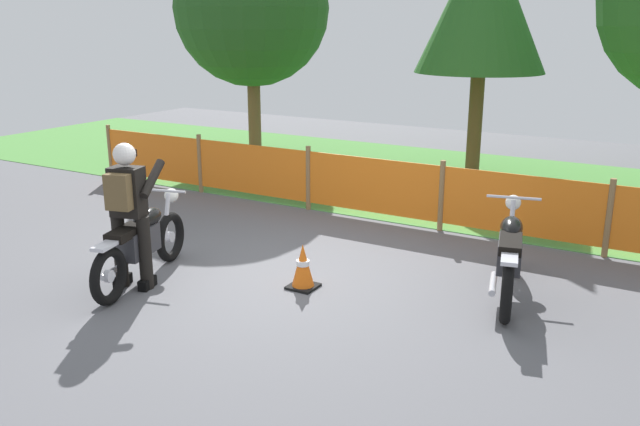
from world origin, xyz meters
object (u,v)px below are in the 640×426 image
Objects in this scene: motorcycle_trailing at (142,242)px; traffic_cone at (303,267)px; rider_trailing at (128,208)px; motorcycle_lead at (509,254)px.

motorcycle_trailing is 3.79× the size of traffic_cone.
rider_trailing is 3.19× the size of traffic_cone.
rider_trailing is at bearing 103.48° from motorcycle_lead.
traffic_cone is (-2.09, -0.98, -0.22)m from motorcycle_lead.
motorcycle_lead is 2.32m from traffic_cone.
rider_trailing reaches higher than motorcycle_lead.
motorcycle_trailing reaches higher than traffic_cone.
motorcycle_lead is at bearing -80.93° from motorcycle_trailing.
motorcycle_trailing is 1.19× the size of rider_trailing.
motorcycle_trailing is at bearing 0.51° from rider_trailing.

